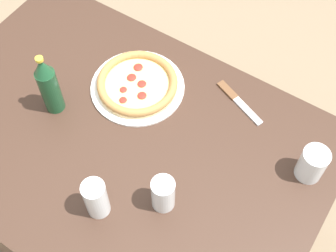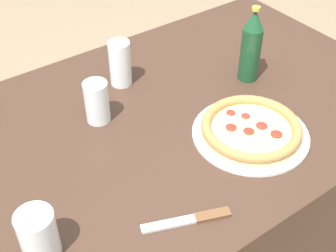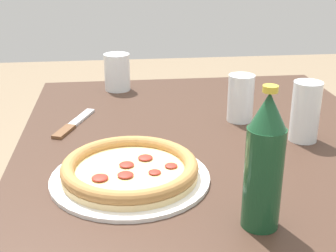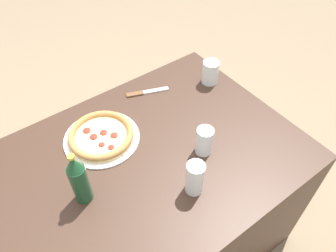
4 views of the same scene
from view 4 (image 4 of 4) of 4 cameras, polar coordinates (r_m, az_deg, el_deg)
ground_plane at (r=1.91m, az=-3.59°, el=-19.45°), size 8.00×8.00×0.00m
table at (r=1.59m, az=-4.21°, el=-14.20°), size 1.29×0.89×0.73m
pizza_salami at (r=1.36m, az=-11.54°, el=-1.70°), size 0.31×0.31×0.04m
glass_mango_juice at (r=1.28m, az=6.33°, el=-2.74°), size 0.07×0.07×0.12m
glass_orange_juice at (r=1.16m, az=4.68°, el=-9.22°), size 0.07×0.07×0.14m
glass_red_wine at (r=1.60m, az=7.37°, el=9.12°), size 0.08×0.08×0.11m
beer_bottle at (r=1.13m, az=-15.27°, el=-8.93°), size 0.06×0.06×0.24m
knife at (r=1.55m, az=-3.95°, el=5.88°), size 0.20×0.10×0.01m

